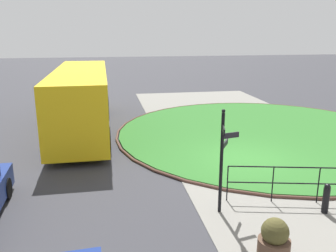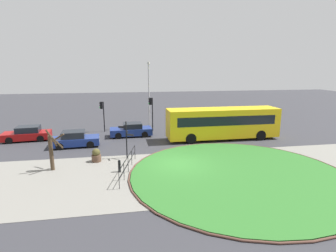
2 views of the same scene
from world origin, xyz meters
name	(u,v)px [view 1 (image 1 of 2)]	position (x,y,z in m)	size (l,w,h in m)	color
ground	(245,162)	(0.00, 0.00, 0.00)	(120.00, 120.00, 0.00)	#333338
sidewalk_paving	(283,159)	(0.00, -1.59, 0.01)	(32.00, 8.82, 0.02)	gray
grass_island	(263,132)	(3.59, -2.39, 0.05)	(14.20, 14.20, 0.10)	#2D6B28
grass_kerb_ring	(263,132)	(3.59, -2.39, 0.06)	(14.51, 14.51, 0.11)	brown
signpost_directional	(223,155)	(-3.60, 2.19, 1.67)	(1.15, 0.67, 2.94)	black
bollard_foreground	(326,198)	(-4.16, -0.63, 0.45)	(0.18, 0.18, 0.87)	black
railing_grass_edge	(319,180)	(-3.58, -0.76, 0.72)	(1.20, 5.15, 1.12)	black
bus_yellow	(82,98)	(5.84, 6.39, 1.65)	(10.99, 2.62, 3.06)	yellow
planter_near_signpost	(274,242)	(-5.89, 1.75, 0.47)	(0.70, 0.70, 1.03)	brown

